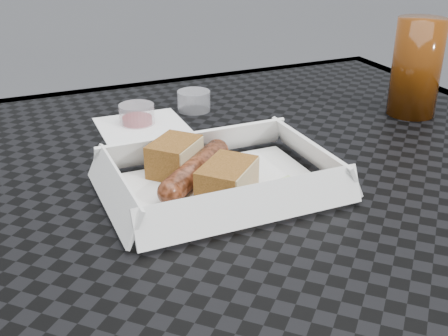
% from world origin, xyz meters
% --- Properties ---
extents(patio_table, '(0.80, 0.80, 0.74)m').
position_xyz_m(patio_table, '(0.00, 0.00, 0.67)').
color(patio_table, black).
rests_on(patio_table, ground).
extents(food_tray, '(0.22, 0.15, 0.00)m').
position_xyz_m(food_tray, '(-0.10, -0.04, 0.75)').
color(food_tray, white).
rests_on(food_tray, patio_table).
extents(bratwurst, '(0.11, 0.11, 0.03)m').
position_xyz_m(bratwurst, '(-0.12, -0.01, 0.76)').
color(bratwurst, brown).
rests_on(bratwurst, food_tray).
extents(bread_near, '(0.07, 0.07, 0.04)m').
position_xyz_m(bread_near, '(-0.14, 0.02, 0.77)').
color(bread_near, brown).
rests_on(bread_near, food_tray).
extents(bread_far, '(0.08, 0.08, 0.04)m').
position_xyz_m(bread_far, '(-0.10, -0.06, 0.77)').
color(bread_far, brown).
rests_on(bread_far, food_tray).
extents(veg_garnish, '(0.03, 0.03, 0.00)m').
position_xyz_m(veg_garnish, '(-0.04, -0.07, 0.75)').
color(veg_garnish, '#FF4B0B').
rests_on(veg_garnish, food_tray).
extents(napkin, '(0.12, 0.12, 0.00)m').
position_xyz_m(napkin, '(-0.13, 0.18, 0.75)').
color(napkin, white).
rests_on(napkin, patio_table).
extents(condiment_cup_sauce, '(0.05, 0.05, 0.03)m').
position_xyz_m(condiment_cup_sauce, '(-0.13, 0.19, 0.76)').
color(condiment_cup_sauce, maroon).
rests_on(condiment_cup_sauce, patio_table).
extents(condiment_cup_empty, '(0.05, 0.05, 0.03)m').
position_xyz_m(condiment_cup_empty, '(-0.04, 0.22, 0.76)').
color(condiment_cup_empty, silver).
rests_on(condiment_cup_empty, patio_table).
extents(drink_glass, '(0.07, 0.07, 0.14)m').
position_xyz_m(drink_glass, '(0.26, 0.08, 0.82)').
color(drink_glass, '#4E2306').
rests_on(drink_glass, patio_table).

